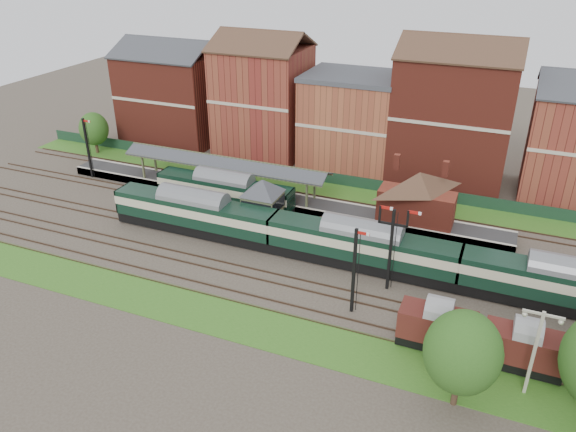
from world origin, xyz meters
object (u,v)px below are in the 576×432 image
at_px(semaphore_bracket, 391,244).
at_px(goods_van_a, 524,348).
at_px(signal_box, 263,204).
at_px(platform_railcar, 225,191).
at_px(dmu_train, 361,245).

distance_m(semaphore_bracket, goods_van_a, 13.51).
bearing_deg(goods_van_a, signal_box, 155.25).
distance_m(semaphore_bracket, platform_railcar, 23.36).
bearing_deg(dmu_train, semaphore_bracket, -37.07).
xyz_separation_m(signal_box, semaphore_bracket, (15.04, -5.75, 1.44)).
bearing_deg(signal_box, platform_railcar, 153.04).
height_order(signal_box, dmu_train, signal_box).
xyz_separation_m(dmu_train, goods_van_a, (14.85, -9.00, -0.50)).
bearing_deg(signal_box, dmu_train, -15.49).
bearing_deg(semaphore_bracket, platform_railcar, 157.22).
bearing_deg(semaphore_bracket, dmu_train, 142.93).
height_order(semaphore_bracket, platform_railcar, semaphore_bracket).
distance_m(signal_box, semaphore_bracket, 16.16).
xyz_separation_m(signal_box, goods_van_a, (26.58, -12.25, -1.24)).
bearing_deg(goods_van_a, dmu_train, 148.78).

